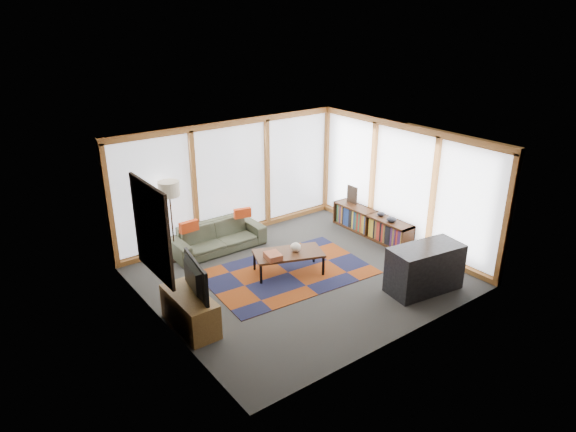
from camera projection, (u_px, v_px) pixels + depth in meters
ground at (300, 275)px, 9.81m from camera, size 5.50×5.50×0.00m
room_envelope at (304, 187)px, 9.93m from camera, size 5.52×5.02×2.62m
rug at (288, 273)px, 9.91m from camera, size 3.22×2.20×0.01m
sofa at (218, 237)px, 10.77m from camera, size 2.00×0.79×0.58m
pillow_left at (189, 226)px, 10.27m from camera, size 0.40×0.14×0.22m
pillow_right at (243, 213)px, 10.97m from camera, size 0.39×0.19×0.20m
floor_lamp at (172, 222)px, 10.13m from camera, size 0.42×0.42×1.67m
coffee_table at (289, 263)px, 9.84m from camera, size 1.44×1.07×0.43m
book_stack at (273, 256)px, 9.50m from camera, size 0.32×0.37×0.11m
vase at (296, 247)px, 9.78m from camera, size 0.24×0.24×0.18m
bookshelf at (371, 224)px, 11.46m from camera, size 0.39×2.15×0.54m
bowl_a at (391, 219)px, 10.87m from camera, size 0.26×0.26×0.11m
bowl_b at (381, 214)px, 11.19m from camera, size 0.18×0.18×0.09m
shelf_picture at (352, 194)px, 11.89m from camera, size 0.04×0.31×0.40m
tv_console at (190, 311)px, 8.12m from camera, size 0.49×1.17×0.59m
television at (190, 278)px, 7.92m from camera, size 0.29×1.01×0.58m
bar_counter at (425, 268)px, 9.17m from camera, size 1.43×0.82×0.85m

